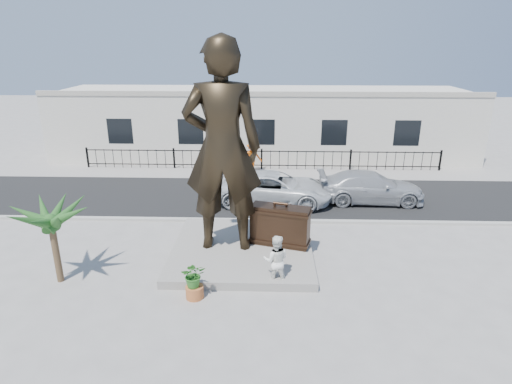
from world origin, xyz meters
TOP-DOWN VIEW (x-y plane):
  - ground at (0.00, 0.00)m, footprint 100.00×100.00m
  - street at (0.00, 8.00)m, footprint 40.00×7.00m
  - curb at (0.00, 4.50)m, footprint 40.00×0.25m
  - far_sidewalk at (0.00, 12.00)m, footprint 40.00×2.50m
  - plinth at (-0.50, 1.50)m, footprint 5.20×5.20m
  - fence at (0.00, 12.80)m, footprint 22.00×0.10m
  - building at (0.00, 17.00)m, footprint 28.00×7.00m
  - statue at (-1.17, 1.57)m, footprint 2.78×1.85m
  - suitcase at (0.92, 1.73)m, footprint 2.28×1.26m
  - tourist at (0.73, -0.61)m, footprint 0.87×0.69m
  - car_white at (0.75, 6.86)m, footprint 5.78×3.02m
  - car_silver at (5.51, 7.24)m, footprint 5.22×2.15m
  - worker at (-0.56, 12.03)m, footprint 1.42×1.19m
  - palm_tree at (-6.48, -0.65)m, footprint 1.80×1.80m
  - planter at (-1.81, -1.50)m, footprint 0.56×0.56m
  - shrub at (-1.81, -1.50)m, footprint 0.83×0.75m

SIDE VIEW (x-z plane):
  - ground at x=0.00m, z-range 0.00..0.00m
  - palm_tree at x=-6.48m, z-range -1.60..1.60m
  - street at x=0.00m, z-range 0.00..0.01m
  - far_sidewalk at x=0.00m, z-range 0.00..0.02m
  - curb at x=0.00m, z-range 0.00..0.12m
  - plinth at x=-0.50m, z-range 0.00..0.30m
  - planter at x=-1.81m, z-range 0.00..0.40m
  - fence at x=0.00m, z-range 0.00..1.20m
  - car_silver at x=5.51m, z-range 0.01..1.52m
  - car_white at x=0.75m, z-range 0.01..1.57m
  - shrub at x=-1.81m, z-range 0.40..1.22m
  - tourist at x=0.73m, z-range 0.00..1.75m
  - worker at x=-0.56m, z-range 0.02..1.93m
  - suitcase at x=0.92m, z-range 0.30..1.83m
  - building at x=0.00m, z-range 0.00..4.40m
  - statue at x=-1.17m, z-range 0.30..7.86m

